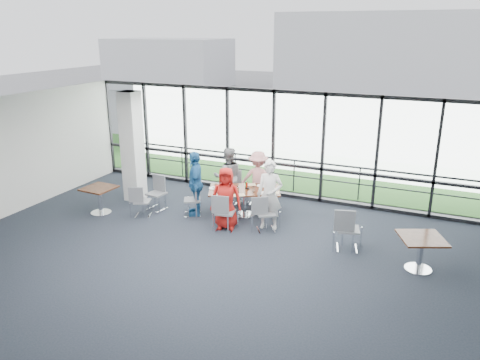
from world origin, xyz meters
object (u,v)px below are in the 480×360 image
at_px(diner_near_left, 226,198).
at_px(chair_main_fl, 230,188).
at_px(structural_column, 132,147).
at_px(chair_main_end, 192,200).
at_px(diner_near_right, 270,195).
at_px(chair_main_nl, 225,212).
at_px(chair_spare_lb, 156,194).
at_px(side_table_right, 421,242).
at_px(chair_main_nr, 266,214).
at_px(chair_spare_la, 142,201).
at_px(diner_far_right, 258,178).
at_px(side_table_left, 99,192).
at_px(chair_spare_r, 348,229).
at_px(main_table, 244,194).
at_px(diner_end, 196,183).
at_px(diner_far_left, 228,177).
at_px(chair_main_fr, 258,189).

xyz_separation_m(diner_near_left, chair_main_fl, (-0.66, 1.68, -0.33)).
distance_m(structural_column, chair_main_end, 2.50).
xyz_separation_m(diner_near_right, chair_main_fl, (-1.67, 1.26, -0.43)).
bearing_deg(chair_main_end, chair_main_nl, 40.25).
bearing_deg(chair_main_end, chair_spare_lb, -116.06).
distance_m(side_table_right, chair_main_nr, 3.72).
height_order(chair_main_nl, chair_spare_la, chair_main_nl).
xyz_separation_m(side_table_right, chair_main_end, (-5.86, 0.73, -0.19)).
height_order(structural_column, diner_near_right, structural_column).
bearing_deg(diner_near_left, chair_spare_lb, 154.16).
relative_size(diner_far_right, chair_main_fl, 1.70).
xyz_separation_m(side_table_left, diner_near_right, (4.60, 0.94, 0.27)).
distance_m(side_table_right, chair_spare_r, 1.63).
distance_m(chair_main_end, chair_spare_la, 1.34).
relative_size(diner_near_left, diner_near_right, 0.89).
bearing_deg(chair_spare_la, chair_main_end, 4.85).
xyz_separation_m(structural_column, main_table, (3.48, 0.13, -0.98)).
height_order(diner_end, chair_main_end, diner_end).
bearing_deg(diner_end, main_table, 80.04).
height_order(structural_column, diner_far_right, structural_column).
xyz_separation_m(chair_main_nr, chair_spare_r, (2.09, -0.23, 0.05)).
bearing_deg(chair_main_fl, chair_spare_la, 38.14).
xyz_separation_m(side_table_right, chair_main_nr, (-3.67, 0.59, -0.18)).
bearing_deg(chair_main_nr, diner_near_right, 51.93).
bearing_deg(chair_main_nl, chair_spare_la, 170.62).
xyz_separation_m(side_table_left, diner_far_left, (2.93, 2.02, 0.23)).
distance_m(chair_main_nr, chair_main_fl, 2.19).
xyz_separation_m(side_table_right, diner_end, (-5.81, 0.85, 0.25)).
relative_size(side_table_right, chair_spare_r, 1.14).
height_order(side_table_left, chair_spare_lb, chair_spare_lb).
height_order(diner_end, chair_main_fl, diner_end).
relative_size(structural_column, diner_near_left, 2.01).
bearing_deg(diner_near_left, chair_spare_r, -17.04).
relative_size(diner_near_left, diner_far_left, 0.94).
bearing_deg(diner_far_left, side_table_left, 3.21).
distance_m(chair_main_nr, chair_spare_la, 3.42).
height_order(main_table, diner_end, diner_end).
xyz_separation_m(structural_column, diner_near_right, (4.39, -0.39, -0.71)).
distance_m(side_table_left, diner_far_left, 3.57).
xyz_separation_m(chair_main_nr, chair_main_fl, (-1.65, 1.44, 0.01)).
bearing_deg(chair_spare_r, chair_main_end, 160.20).
bearing_deg(side_table_left, chair_spare_la, 14.28).
xyz_separation_m(diner_far_left, chair_main_fl, (-0.01, 0.18, -0.38)).
distance_m(chair_main_nl, chair_main_nr, 1.02).
height_order(diner_end, chair_spare_r, diner_end).
bearing_deg(chair_main_end, chair_spare_la, -91.05).
xyz_separation_m(diner_far_right, chair_spare_r, (2.97, -1.88, -0.29)).
distance_m(diner_near_left, chair_spare_r, 3.10).
bearing_deg(diner_end, chair_main_fr, 108.91).
xyz_separation_m(side_table_left, diner_far_right, (3.70, 2.41, 0.17)).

